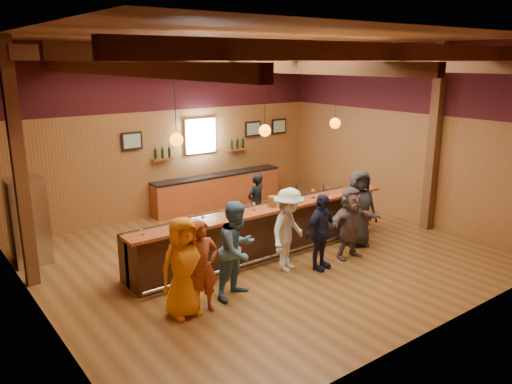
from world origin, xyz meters
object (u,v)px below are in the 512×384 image
(customer_redvest, at_px, (202,267))
(customer_white, at_px, (288,230))
(customer_dark, at_px, (358,208))
(customer_brown, at_px, (350,223))
(stainless_fridge, at_px, (28,221))
(bartender, at_px, (256,203))
(customer_orange, at_px, (183,267))
(customer_navy, at_px, (321,232))
(back_bar_cabinet, at_px, (218,190))
(ice_bucket, at_px, (273,201))
(customer_denim, at_px, (238,249))
(bar_counter, at_px, (261,230))
(bottle_a, at_px, (289,196))

(customer_redvest, height_order, customer_white, customer_white)
(customer_dark, bearing_deg, customer_brown, -126.02)
(stainless_fridge, xyz_separation_m, bartender, (4.87, -1.27, -0.16))
(stainless_fridge, xyz_separation_m, customer_white, (4.02, -3.48, -0.06))
(customer_orange, xyz_separation_m, customer_redvest, (0.30, -0.08, -0.05))
(customer_orange, height_order, customer_navy, customer_orange)
(back_bar_cabinet, distance_m, ice_bucket, 4.07)
(customer_orange, height_order, customer_dark, customer_dark)
(customer_denim, xyz_separation_m, customer_navy, (1.99, -0.02, -0.10))
(bar_counter, distance_m, bottle_a, 0.96)
(back_bar_cabinet, height_order, customer_redvest, customer_redvest)
(back_bar_cabinet, bearing_deg, ice_bucket, -105.71)
(customer_redvest, relative_size, customer_white, 0.94)
(customer_navy, height_order, bottle_a, customer_navy)
(customer_orange, bearing_deg, back_bar_cabinet, 52.66)
(customer_navy, distance_m, customer_dark, 1.68)
(stainless_fridge, bearing_deg, customer_orange, -69.06)
(customer_navy, bearing_deg, stainless_fridge, 130.98)
(customer_orange, height_order, bartender, customer_orange)
(customer_white, relative_size, bottle_a, 5.22)
(customer_white, height_order, customer_brown, customer_white)
(ice_bucket, bearing_deg, stainless_fridge, 147.09)
(customer_denim, height_order, customer_brown, customer_denim)
(customer_dark, bearing_deg, customer_denim, -149.22)
(customer_navy, relative_size, bartender, 1.06)
(customer_dark, height_order, bottle_a, customer_dark)
(customer_redvest, distance_m, customer_dark, 4.43)
(customer_navy, xyz_separation_m, bartender, (0.30, 2.56, -0.04))
(customer_dark, bearing_deg, stainless_fridge, 175.10)
(customer_brown, bearing_deg, ice_bucket, 145.46)
(customer_white, xyz_separation_m, customer_dark, (2.15, 0.12, 0.03))
(customer_white, distance_m, bartender, 2.37)
(customer_orange, relative_size, bartender, 1.14)
(customer_orange, height_order, ice_bucket, customer_orange)
(customer_orange, height_order, customer_white, customer_white)
(bartender, bearing_deg, customer_orange, 23.80)
(bar_counter, xyz_separation_m, back_bar_cabinet, (1.18, 3.57, -0.05))
(customer_dark, distance_m, bottle_a, 1.64)
(customer_redvest, bearing_deg, customer_white, 17.42)
(back_bar_cabinet, height_order, bartender, bartender)
(customer_redvest, height_order, customer_dark, customer_dark)
(stainless_fridge, xyz_separation_m, customer_redvest, (1.78, -3.94, -0.10))
(back_bar_cabinet, bearing_deg, customer_brown, -87.89)
(customer_brown, height_order, ice_bucket, customer_brown)
(customer_dark, bearing_deg, bar_counter, 179.78)
(back_bar_cabinet, height_order, customer_orange, customer_orange)
(customer_denim, bearing_deg, customer_white, -3.84)
(back_bar_cabinet, relative_size, customer_navy, 2.57)
(customer_orange, distance_m, customer_brown, 4.01)
(bar_counter, relative_size, stainless_fridge, 3.50)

